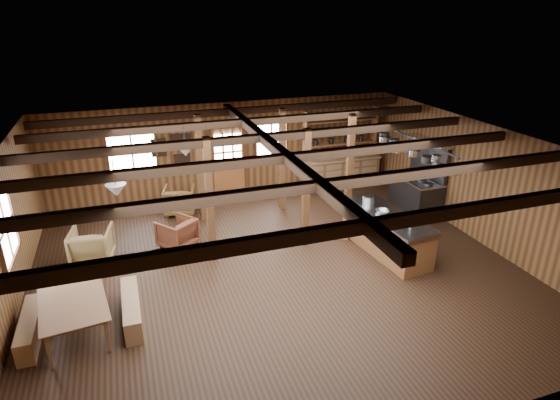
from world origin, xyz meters
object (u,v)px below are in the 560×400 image
at_px(armchair_b, 180,200).
at_px(dining_table, 77,313).
at_px(armchair_c, 92,245).
at_px(armchair_a, 177,233).
at_px(kitchen_island, 386,232).
at_px(commercial_range, 418,188).

bearing_deg(armchair_b, dining_table, 77.00).
height_order(armchair_b, armchair_c, armchair_c).
bearing_deg(armchair_a, kitchen_island, 121.46).
distance_m(kitchen_island, commercial_range, 2.72).
xyz_separation_m(kitchen_island, armchair_a, (-4.47, 1.80, -0.13)).
relative_size(kitchen_island, commercial_range, 1.29).
bearing_deg(armchair_b, kitchen_island, 153.02).
distance_m(commercial_range, armchair_a, 6.51).
relative_size(commercial_range, dining_table, 1.06).
bearing_deg(commercial_range, dining_table, -163.48).
bearing_deg(dining_table, commercial_range, -80.71).
distance_m(commercial_range, armchair_b, 6.48).
bearing_deg(kitchen_island, armchair_b, 132.22).
distance_m(kitchen_island, armchair_b, 5.57).
distance_m(dining_table, armchair_c, 2.43).
xyz_separation_m(kitchen_island, armchair_c, (-6.33, 1.68, -0.08)).
bearing_deg(dining_table, armchair_b, -35.15).
bearing_deg(armchair_b, armchair_c, 58.01).
bearing_deg(armchair_a, armchair_c, -32.87).
bearing_deg(dining_table, kitchen_island, -90.71).
bearing_deg(armchair_c, armchair_b, -127.20).
height_order(kitchen_island, armchair_c, kitchen_island).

